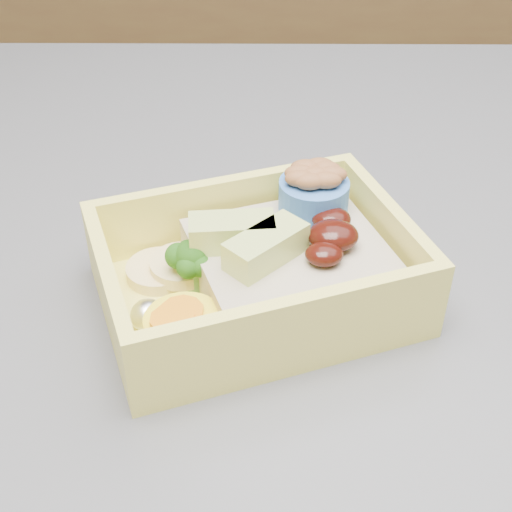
{
  "coord_description": "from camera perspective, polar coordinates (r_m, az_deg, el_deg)",
  "views": [
    {
      "loc": [
        -0.02,
        -0.46,
        1.22
      ],
      "look_at": [
        -0.02,
        -0.12,
        0.96
      ],
      "focal_mm": 50.0,
      "sensor_mm": 36.0,
      "label": 1
    }
  ],
  "objects": [
    {
      "name": "bento_box",
      "position": [
        0.44,
        0.67,
        -0.89
      ],
      "size": [
        0.22,
        0.19,
        0.07
      ],
      "rotation": [
        0.0,
        0.0,
        0.35
      ],
      "color": "#FFF369",
      "rests_on": "island"
    }
  ]
}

